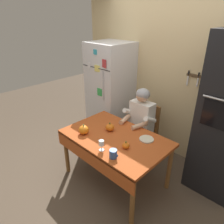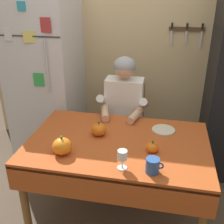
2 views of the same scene
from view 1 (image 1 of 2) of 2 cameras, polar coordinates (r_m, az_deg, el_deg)
ground_plane at (r=3.22m, az=-0.47°, el=-18.63°), size 10.00×10.00×0.00m
back_wall_assembly at (r=3.50m, az=16.10°, el=8.98°), size 3.70×0.13×2.60m
refrigerator at (r=3.89m, az=-0.42°, el=5.45°), size 0.68×0.71×1.80m
dining_table at (r=2.84m, az=0.59°, el=-8.35°), size 1.40×0.90×0.74m
chair_behind_person at (r=3.47m, az=9.08°, el=-4.65°), size 0.40×0.40×0.93m
seated_person at (r=3.23m, az=7.37°, el=-2.42°), size 0.47×0.55×1.25m
coffee_mug at (r=2.42m, az=0.35°, el=-11.39°), size 0.12×0.09×0.10m
wine_glass at (r=2.51m, az=-2.91°, el=-8.64°), size 0.07×0.07×0.14m
pumpkin_large at (r=2.92m, az=-0.58°, el=-4.22°), size 0.12×0.12×0.12m
pumpkin_medium at (r=2.58m, az=3.78°, el=-9.17°), size 0.09×0.09×0.10m
pumpkin_small at (r=2.87m, az=-7.75°, el=-4.86°), size 0.14×0.14×0.14m
serving_tray at (r=2.78m, az=9.44°, el=-7.35°), size 0.19×0.19×0.02m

